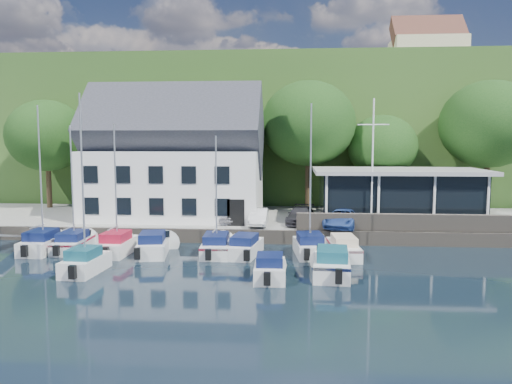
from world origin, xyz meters
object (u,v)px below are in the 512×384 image
(car_dgrey, at_px, (301,215))
(boat_r2_4, at_px, (332,261))
(car_white, at_px, (258,217))
(boat_r1_0, at_px, (41,183))
(boat_r1_7, at_px, (343,246))
(boat_r2_1, at_px, (83,193))
(boat_r1_2, at_px, (116,184))
(boat_r1_4, at_px, (216,189))
(car_silver, at_px, (226,215))
(flagpole, at_px, (372,164))
(boat_r1_5, at_px, (245,245))
(boat_r1_1, at_px, (72,190))
(harbor_building, at_px, (175,165))
(car_blue, at_px, (342,218))
(boat_r1_6, at_px, (310,186))
(boat_r2_3, at_px, (270,266))
(club_pavilion, at_px, (398,195))
(boat_r1_3, at_px, (153,243))

(car_dgrey, relative_size, boat_r2_4, 0.75)
(car_white, xyz_separation_m, boat_r1_0, (-13.87, -5.68, 2.96))
(boat_r1_7, distance_m, boat_r2_1, 16.04)
(boat_r1_0, relative_size, boat_r1_2, 1.01)
(boat_r1_0, height_order, boat_r1_4, boat_r1_0)
(car_silver, distance_m, flagpole, 11.73)
(car_silver, height_order, boat_r1_5, car_silver)
(boat_r1_1, height_order, boat_r1_7, boat_r1_1)
(boat_r1_1, bearing_deg, boat_r2_4, -19.60)
(harbor_building, xyz_separation_m, car_blue, (13.36, -4.04, -3.64))
(car_blue, xyz_separation_m, boat_r1_4, (-8.53, -4.94, 2.51))
(boat_r2_4, bearing_deg, boat_r1_0, 171.03)
(car_blue, bearing_deg, flagpole, 23.25)
(boat_r1_6, relative_size, boat_r2_3, 1.88)
(flagpole, xyz_separation_m, boat_r1_1, (-20.31, -4.82, -1.58))
(flagpole, bearing_deg, boat_r1_1, -166.64)
(car_dgrey, distance_m, boat_r1_0, 18.50)
(club_pavilion, height_order, boat_r2_3, club_pavilion)
(boat_r1_3, bearing_deg, car_white, 33.27)
(flagpole, height_order, boat_r2_3, flagpole)
(car_silver, height_order, boat_r1_1, boat_r1_1)
(boat_r1_4, bearing_deg, harbor_building, 114.98)
(club_pavilion, distance_m, car_dgrey, 8.08)
(car_blue, relative_size, boat_r1_5, 0.72)
(car_silver, distance_m, boat_r1_3, 7.89)
(car_dgrey, height_order, boat_r2_3, car_dgrey)
(boat_r1_7, bearing_deg, boat_r1_0, 176.08)
(harbor_building, relative_size, club_pavilion, 1.09)
(car_silver, relative_size, boat_r2_3, 0.73)
(car_silver, distance_m, boat_r1_6, 9.38)
(harbor_building, bearing_deg, boat_r2_4, -48.79)
(car_blue, height_order, boat_r2_4, car_blue)
(car_white, bearing_deg, club_pavilion, 15.61)
(flagpole, bearing_deg, boat_r1_3, -159.30)
(boat_r1_1, distance_m, boat_r2_4, 17.76)
(car_blue, xyz_separation_m, boat_r2_4, (-1.46, -9.54, -0.93))
(boat_r1_1, relative_size, boat_r1_4, 0.97)
(boat_r1_0, height_order, boat_r1_2, boat_r1_0)
(flagpole, distance_m, boat_r1_0, 22.84)
(club_pavilion, xyz_separation_m, boat_r1_3, (-17.24, -8.88, -2.30))
(harbor_building, distance_m, car_silver, 6.41)
(car_dgrey, height_order, boat_r2_4, car_dgrey)
(car_white, height_order, boat_r1_0, boat_r1_0)
(boat_r1_2, bearing_deg, club_pavilion, 25.50)
(boat_r1_7, bearing_deg, flagpole, 59.79)
(flagpole, height_order, boat_r1_4, flagpole)
(car_white, height_order, car_blue, car_blue)
(club_pavilion, relative_size, car_white, 3.48)
(boat_r2_3, bearing_deg, flagpole, 55.44)
(boat_r1_3, distance_m, boat_r1_7, 12.21)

